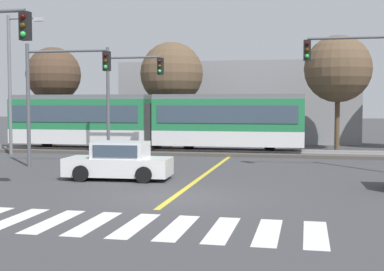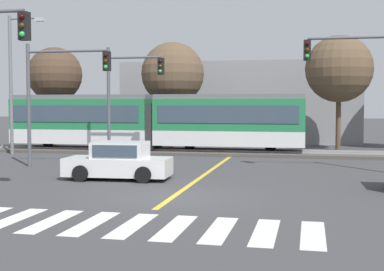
{
  "view_description": "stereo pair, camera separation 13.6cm",
  "coord_description": "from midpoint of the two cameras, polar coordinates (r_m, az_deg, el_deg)",
  "views": [
    {
      "loc": [
        4.05,
        -16.72,
        3.03
      ],
      "look_at": [
        -0.82,
        6.95,
        1.6
      ],
      "focal_mm": 50.0,
      "sensor_mm": 36.0,
      "label": 1
    },
    {
      "loc": [
        4.19,
        -16.69,
        3.03
      ],
      "look_at": [
        -0.82,
        6.95,
        1.6
      ],
      "focal_mm": 50.0,
      "sensor_mm": 36.0,
      "label": 2
    }
  ],
  "objects": [
    {
      "name": "track_bed",
      "position": [
        32.53,
        4.32,
        -1.81
      ],
      "size": [
        120.0,
        4.0,
        0.18
      ],
      "primitive_type": "cube",
      "color": "#4C4742",
      "rests_on": "ground"
    },
    {
      "name": "traffic_light_mid_right",
      "position": [
        24.35,
        18.16,
        6.03
      ],
      "size": [
        4.25,
        0.38,
        6.43
      ],
      "color": "#515459",
      "rests_on": "ground"
    },
    {
      "name": "bare_tree_west",
      "position": [
        37.11,
        -2.29,
        6.59
      ],
      "size": [
        4.34,
        4.34,
        7.29
      ],
      "color": "brown",
      "rests_on": "ground"
    },
    {
      "name": "crosswalk_stripe_4",
      "position": [
        13.58,
        -6.41,
        -9.5
      ],
      "size": [
        0.59,
        2.8,
        0.01
      ],
      "primitive_type": "cube",
      "rotation": [
        0.0,
        0.0,
        -0.01
      ],
      "color": "silver",
      "rests_on": "ground"
    },
    {
      "name": "light_rail_tram",
      "position": [
        33.42,
        -4.27,
        1.7
      ],
      "size": [
        18.5,
        2.64,
        3.43
      ],
      "color": "silver",
      "rests_on": "track_bed"
    },
    {
      "name": "building_backdrop_far",
      "position": [
        43.73,
        5.0,
        3.55
      ],
      "size": [
        18.61,
        6.0,
        6.32
      ],
      "primitive_type": "cube",
      "color": "gray",
      "rests_on": "ground"
    },
    {
      "name": "crosswalk_stripe_6",
      "position": [
        13.07,
        2.92,
        -10.01
      ],
      "size": [
        0.59,
        2.8,
        0.01
      ],
      "primitive_type": "cube",
      "rotation": [
        0.0,
        0.0,
        -0.01
      ],
      "color": "silver",
      "rests_on": "ground"
    },
    {
      "name": "crosswalk_stripe_8",
      "position": [
        12.91,
        12.76,
        -10.25
      ],
      "size": [
        0.59,
        2.8,
        0.01
      ],
      "primitive_type": "cube",
      "rotation": [
        0.0,
        0.0,
        -0.01
      ],
      "color": "silver",
      "rests_on": "ground"
    },
    {
      "name": "traffic_light_mid_left",
      "position": [
        26.22,
        -14.44,
        5.31
      ],
      "size": [
        4.25,
        0.38,
        5.9
      ],
      "color": "#515459",
      "rests_on": "ground"
    },
    {
      "name": "traffic_light_far_left",
      "position": [
        29.56,
        -7.17,
        5.16
      ],
      "size": [
        3.25,
        0.38,
        6.13
      ],
      "color": "#515459",
      "rests_on": "ground"
    },
    {
      "name": "lane_centre_line",
      "position": [
        22.94,
        1.2,
        -4.2
      ],
      "size": [
        0.2,
        15.55,
        0.01
      ],
      "primitive_type": "cube",
      "color": "gold",
      "rests_on": "ground"
    },
    {
      "name": "bare_tree_far_west",
      "position": [
        40.56,
        -14.64,
        6.29
      ],
      "size": [
        3.98,
        3.98,
        7.17
      ],
      "color": "brown",
      "rests_on": "ground"
    },
    {
      "name": "crosswalk_stripe_3",
      "position": [
        13.97,
        -10.74,
        -9.19
      ],
      "size": [
        0.59,
        2.8,
        0.01
      ],
      "primitive_type": "cube",
      "rotation": [
        0.0,
        0.0,
        -0.01
      ],
      "color": "silver",
      "rests_on": "ground"
    },
    {
      "name": "street_lamp_west",
      "position": [
        33.64,
        -18.66,
        6.09
      ],
      "size": [
        2.34,
        0.28,
        8.26
      ],
      "color": "slate",
      "rests_on": "ground"
    },
    {
      "name": "rail_near",
      "position": [
        31.81,
        4.16,
        -1.67
      ],
      "size": [
        120.0,
        0.08,
        0.1
      ],
      "primitive_type": "cube",
      "color": "#939399",
      "rests_on": "track_bed"
    },
    {
      "name": "rail_far",
      "position": [
        33.23,
        4.48,
        -1.46
      ],
      "size": [
        120.0,
        0.08,
        0.1
      ],
      "primitive_type": "cube",
      "color": "#939399",
      "rests_on": "track_bed"
    },
    {
      "name": "crosswalk_stripe_5",
      "position": [
        13.28,
        -1.84,
        -9.78
      ],
      "size": [
        0.59,
        2.8,
        0.01
      ],
      "primitive_type": "cube",
      "rotation": [
        0.0,
        0.0,
        -0.01
      ],
      "color": "silver",
      "rests_on": "ground"
    },
    {
      "name": "bare_tree_east",
      "position": [
        35.97,
        15.2,
        6.85
      ],
      "size": [
        4.34,
        4.34,
        7.46
      ],
      "color": "brown",
      "rests_on": "ground"
    },
    {
      "name": "crosswalk_stripe_2",
      "position": [
        14.42,
        -14.82,
        -8.84
      ],
      "size": [
        0.59,
        2.8,
        0.01
      ],
      "primitive_type": "cube",
      "rotation": [
        0.0,
        0.0,
        -0.01
      ],
      "color": "silver",
      "rests_on": "ground"
    },
    {
      "name": "ground_plane",
      "position": [
        17.47,
        -2.19,
        -6.6
      ],
      "size": [
        200.0,
        200.0,
        0.0
      ],
      "primitive_type": "plane",
      "color": "#3D3D3F"
    },
    {
      "name": "sedan_crossing",
      "position": [
        21.67,
        -8.0,
        -2.82
      ],
      "size": [
        4.28,
        2.07,
        1.52
      ],
      "color": "silver",
      "rests_on": "ground"
    },
    {
      "name": "crosswalk_stripe_1",
      "position": [
        14.95,
        -18.62,
        -8.47
      ],
      "size": [
        0.59,
        2.8,
        0.01
      ],
      "primitive_type": "cube",
      "rotation": [
        0.0,
        0.0,
        -0.01
      ],
      "color": "silver",
      "rests_on": "ground"
    },
    {
      "name": "crosswalk_stripe_7",
      "position": [
        12.94,
        7.81,
        -10.17
      ],
      "size": [
        0.59,
        2.8,
        0.01
      ],
      "primitive_type": "cube",
      "rotation": [
        0.0,
        0.0,
        -0.01
      ],
      "color": "silver",
      "rests_on": "ground"
    }
  ]
}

